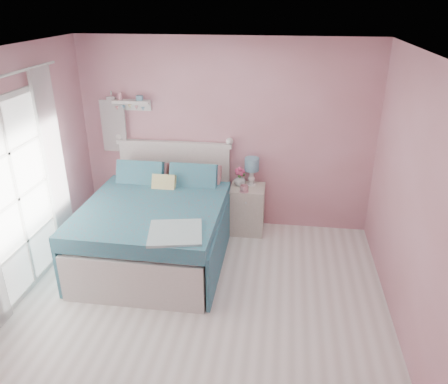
% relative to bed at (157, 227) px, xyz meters
% --- Properties ---
extents(floor, '(4.50, 4.50, 0.00)m').
position_rel_bed_xyz_m(floor, '(0.71, -1.20, -0.41)').
color(floor, silver).
rests_on(floor, ground).
extents(room_shell, '(4.50, 4.50, 4.50)m').
position_rel_bed_xyz_m(room_shell, '(0.71, -1.20, 1.18)').
color(room_shell, '#BD787F').
rests_on(room_shell, floor).
extents(bed, '(1.66, 2.09, 1.21)m').
position_rel_bed_xyz_m(bed, '(0.00, 0.00, 0.00)').
color(bed, silver).
rests_on(bed, floor).
extents(nightstand, '(0.46, 0.46, 0.67)m').
position_rel_bed_xyz_m(nightstand, '(1.06, 0.80, -0.07)').
color(nightstand, beige).
rests_on(nightstand, floor).
extents(table_lamp, '(0.19, 0.19, 0.39)m').
position_rel_bed_xyz_m(table_lamp, '(1.10, 0.89, 0.53)').
color(table_lamp, white).
rests_on(table_lamp, nightstand).
extents(vase, '(0.20, 0.20, 0.17)m').
position_rel_bed_xyz_m(vase, '(0.94, 0.84, 0.34)').
color(vase, '#B8C3C2').
rests_on(vase, nightstand).
extents(teacup, '(0.15, 0.15, 0.09)m').
position_rel_bed_xyz_m(teacup, '(1.02, 0.65, 0.30)').
color(teacup, '#BD7F8C').
rests_on(teacup, nightstand).
extents(roses, '(0.14, 0.11, 0.12)m').
position_rel_bed_xyz_m(roses, '(0.94, 0.84, 0.47)').
color(roses, '#D94A7E').
rests_on(roses, vase).
extents(wall_shelf, '(0.50, 0.15, 0.25)m').
position_rel_bed_xyz_m(wall_shelf, '(-0.55, 0.99, 1.33)').
color(wall_shelf, silver).
rests_on(wall_shelf, room_shell).
extents(hanging_dress, '(0.34, 0.03, 0.72)m').
position_rel_bed_xyz_m(hanging_dress, '(-0.84, 0.98, 0.99)').
color(hanging_dress, white).
rests_on(hanging_dress, room_shell).
extents(french_door, '(0.04, 1.32, 2.16)m').
position_rel_bed_xyz_m(french_door, '(-1.26, -0.80, 0.67)').
color(french_door, silver).
rests_on(french_door, floor).
extents(curtain_far, '(0.04, 0.40, 2.32)m').
position_rel_bed_xyz_m(curtain_far, '(-1.21, -0.06, 0.77)').
color(curtain_far, white).
rests_on(curtain_far, floor).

